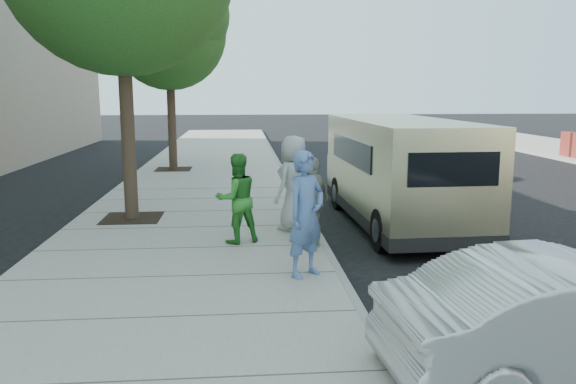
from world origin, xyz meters
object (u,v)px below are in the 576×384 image
object	(u,v)px
person_gray_shirt	(294,183)
tree_far	(170,27)
person_officer	(306,214)
person_striped_polo	(313,203)
van	(398,169)
parking_meter	(307,178)
person_green_shirt	(237,198)

from	to	relation	value
person_gray_shirt	tree_far	bearing A→B (deg)	-119.25
person_officer	person_striped_polo	world-z (taller)	person_officer
person_gray_shirt	person_striped_polo	xyz separation A→B (m)	(0.19, -1.33, -0.12)
van	person_officer	xyz separation A→B (m)	(-2.38, -3.65, -0.11)
parking_meter	person_green_shirt	size ratio (longest dim) A/B	0.89
tree_far	person_striped_polo	bearing A→B (deg)	-71.26
person_striped_polo	person_officer	bearing A→B (deg)	27.94
parking_meter	person_green_shirt	world-z (taller)	person_green_shirt
van	person_gray_shirt	xyz separation A→B (m)	(-2.29, -0.88, -0.12)
person_officer	person_striped_polo	distance (m)	1.48
tree_far	person_gray_shirt	bearing A→B (deg)	-69.76
person_officer	person_green_shirt	size ratio (longest dim) A/B	1.15
tree_far	person_striped_polo	size ratio (longest dim) A/B	4.13
van	person_officer	distance (m)	4.36
tree_far	parking_meter	xyz separation A→B (m)	(3.50, -8.96, -3.71)
person_officer	person_striped_polo	size ratio (longest dim) A/B	1.16
tree_far	person_striped_polo	distance (m)	11.45
tree_far	person_green_shirt	distance (m)	10.71
person_green_shirt	person_gray_shirt	size ratio (longest dim) A/B	0.87
parking_meter	person_green_shirt	bearing A→B (deg)	-153.34
person_striped_polo	van	bearing A→B (deg)	175.41
parking_meter	person_striped_polo	distance (m)	1.24
tree_far	person_officer	size ratio (longest dim) A/B	3.56
person_gray_shirt	person_striped_polo	size ratio (longest dim) A/B	1.16
person_striped_polo	parking_meter	bearing A→B (deg)	-143.36
tree_far	person_green_shirt	world-z (taller)	tree_far
tree_far	van	size ratio (longest dim) A/B	1.07
van	person_green_shirt	world-z (taller)	van
person_officer	person_striped_polo	xyz separation A→B (m)	(0.28, 1.45, -0.13)
van	person_green_shirt	distance (m)	3.80
tree_far	person_striped_polo	xyz separation A→B (m)	(3.45, -10.18, -3.95)
person_striped_polo	tree_far	bearing A→B (deg)	-122.27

